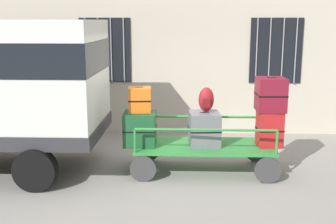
% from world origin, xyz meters
% --- Properties ---
extents(ground_plane, '(40.00, 40.00, 0.00)m').
position_xyz_m(ground_plane, '(0.00, 0.00, 0.00)').
color(ground_plane, gray).
extents(building_wall, '(12.00, 0.38, 5.00)m').
position_xyz_m(building_wall, '(0.00, 2.71, 2.50)').
color(building_wall, '#BCB29E').
rests_on(building_wall, ground).
extents(luggage_cart, '(2.55, 1.16, 0.50)m').
position_xyz_m(luggage_cart, '(0.44, -0.14, 0.41)').
color(luggage_cart, '#2D8438').
rests_on(luggage_cart, ground).
extents(cart_railing, '(2.43, 1.03, 0.43)m').
position_xyz_m(cart_railing, '(0.44, -0.14, 0.85)').
color(cart_railing, '#2D8438').
rests_on(cart_railing, luggage_cart).
extents(suitcase_left_bottom, '(0.57, 0.56, 0.60)m').
position_xyz_m(suitcase_left_bottom, '(-0.71, -0.16, 0.80)').
color(suitcase_left_bottom, '#194C28').
rests_on(suitcase_left_bottom, luggage_cart).
extents(suitcase_left_middle, '(0.43, 0.41, 0.44)m').
position_xyz_m(suitcase_left_middle, '(-0.71, -0.13, 1.32)').
color(suitcase_left_middle, orange).
rests_on(suitcase_left_middle, suitcase_left_bottom).
extents(suitcase_midleft_bottom, '(0.59, 0.61, 0.60)m').
position_xyz_m(suitcase_midleft_bottom, '(0.44, -0.13, 0.80)').
color(suitcase_midleft_bottom, slate).
rests_on(suitcase_midleft_bottom, luggage_cart).
extents(suitcase_center_bottom, '(0.46, 0.41, 0.63)m').
position_xyz_m(suitcase_center_bottom, '(1.59, -0.17, 0.81)').
color(suitcase_center_bottom, '#B21E1E').
rests_on(suitcase_center_bottom, luggage_cart).
extents(suitcase_center_middle, '(0.51, 0.51, 0.60)m').
position_xyz_m(suitcase_center_middle, '(1.59, -0.12, 1.42)').
color(suitcase_center_middle, maroon).
rests_on(suitcase_center_middle, suitcase_center_bottom).
extents(backpack, '(0.27, 0.22, 0.44)m').
position_xyz_m(backpack, '(0.46, -0.09, 1.32)').
color(backpack, maroon).
rests_on(backpack, suitcase_midleft_bottom).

